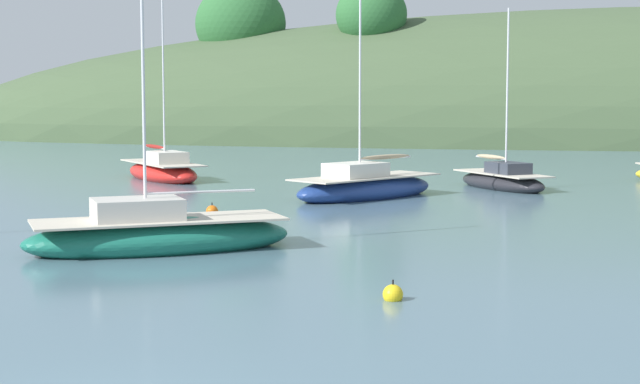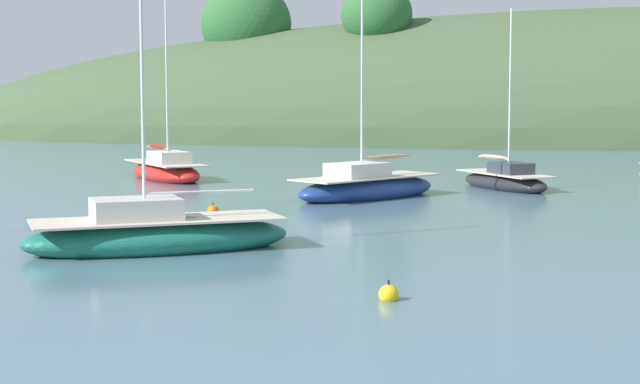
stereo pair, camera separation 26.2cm
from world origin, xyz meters
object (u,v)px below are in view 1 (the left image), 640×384
(sailboat_blue_center, at_px, (163,171))
(mooring_buoy_inner, at_px, (212,211))
(sailboat_yellow_far, at_px, (502,180))
(sailboat_navy_dinghy, at_px, (157,235))
(mooring_buoy_outer, at_px, (393,295))
(sailboat_white_near, at_px, (365,187))

(sailboat_blue_center, xyz_separation_m, mooring_buoy_inner, (6.32, -14.08, -0.32))
(sailboat_yellow_far, relative_size, mooring_buoy_inner, 15.65)
(sailboat_navy_dinghy, bearing_deg, mooring_buoy_inner, 94.42)
(mooring_buoy_outer, bearing_deg, sailboat_yellow_far, 83.26)
(sailboat_blue_center, xyz_separation_m, mooring_buoy_outer, (13.99, -28.12, -0.32))
(sailboat_white_near, distance_m, sailboat_blue_center, 13.41)
(mooring_buoy_inner, bearing_deg, sailboat_white_near, 53.95)
(sailboat_navy_dinghy, height_order, sailboat_white_near, sailboat_white_near)
(sailboat_white_near, relative_size, mooring_buoy_outer, 17.30)
(sailboat_blue_center, bearing_deg, mooring_buoy_inner, -65.81)
(mooring_buoy_outer, bearing_deg, sailboat_navy_dinghy, 140.99)
(sailboat_yellow_far, relative_size, sailboat_blue_center, 0.87)
(sailboat_yellow_far, bearing_deg, sailboat_blue_center, 172.00)
(sailboat_navy_dinghy, height_order, mooring_buoy_outer, sailboat_navy_dinghy)
(mooring_buoy_outer, bearing_deg, sailboat_white_near, 97.71)
(sailboat_white_near, height_order, sailboat_blue_center, sailboat_blue_center)
(sailboat_navy_dinghy, bearing_deg, sailboat_white_near, 74.34)
(sailboat_navy_dinghy, bearing_deg, sailboat_blue_center, 107.26)
(sailboat_blue_center, height_order, mooring_buoy_outer, sailboat_blue_center)
(sailboat_navy_dinghy, bearing_deg, sailboat_yellow_far, 63.34)
(sailboat_navy_dinghy, distance_m, mooring_buoy_inner, 8.38)
(sailboat_yellow_far, xyz_separation_m, mooring_buoy_outer, (-3.04, -25.73, -0.26))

